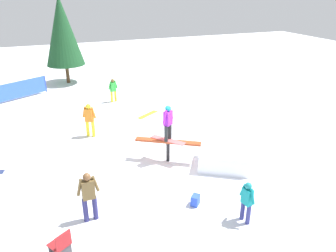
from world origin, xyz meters
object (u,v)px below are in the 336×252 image
object	(u,v)px
rail_feature	(168,144)
bystander_brown	(89,194)
main_rider_on_rail	(168,123)
pine_tree_far	(62,31)
folding_chair	(61,246)
backpack_on_snow	(195,200)
loose_snowboard_lime	(148,115)
bystander_teal	(247,200)
bystander_orange	(89,118)
bystander_green	(113,89)

from	to	relation	value
rail_feature	bystander_brown	xyz separation A→B (m)	(3.36, 2.43, 0.14)
main_rider_on_rail	rail_feature	bearing A→B (deg)	0.00
bystander_brown	pine_tree_far	distance (m)	15.59
folding_chair	backpack_on_snow	bearing A→B (deg)	158.49
loose_snowboard_lime	bystander_brown	bearing A→B (deg)	-151.91
bystander_teal	folding_chair	size ratio (longest dim) A/B	1.48
main_rider_on_rail	bystander_orange	world-z (taller)	main_rider_on_rail
backpack_on_snow	folding_chair	bearing A→B (deg)	-34.42
folding_chair	backpack_on_snow	size ratio (longest dim) A/B	2.59
loose_snowboard_lime	folding_chair	size ratio (longest dim) A/B	1.59
main_rider_on_rail	pine_tree_far	world-z (taller)	pine_tree_far
bystander_teal	folding_chair	world-z (taller)	bystander_teal
bystander_orange	backpack_on_snow	bearing A→B (deg)	142.72
bystander_green	bystander_teal	distance (m)	11.88
bystander_brown	main_rider_on_rail	bearing A→B (deg)	-146.27
bystander_teal	backpack_on_snow	size ratio (longest dim) A/B	3.84
pine_tree_far	bystander_brown	bearing A→B (deg)	86.57
bystander_orange	pine_tree_far	xyz separation A→B (m)	(0.02, -9.52, 2.66)
bystander_brown	bystander_green	bearing A→B (deg)	-108.45
folding_chair	pine_tree_far	xyz separation A→B (m)	(-1.84, -16.59, 3.11)
main_rider_on_rail	folding_chair	xyz separation A→B (m)	(4.28, 3.69, -1.17)
bystander_brown	loose_snowboard_lime	bearing A→B (deg)	-121.48
bystander_brown	folding_chair	world-z (taller)	bystander_brown
pine_tree_far	backpack_on_snow	bearing A→B (deg)	97.98
bystander_green	folding_chair	world-z (taller)	bystander_green
folding_chair	loose_snowboard_lime	bearing A→B (deg)	-152.87
bystander_green	pine_tree_far	world-z (taller)	pine_tree_far
bystander_brown	pine_tree_far	bearing A→B (deg)	-95.53
pine_tree_far	bystander_green	bearing A→B (deg)	111.51
rail_feature	pine_tree_far	xyz separation A→B (m)	(2.44, -12.90, 2.79)
rail_feature	bystander_teal	world-z (taller)	bystander_teal
loose_snowboard_lime	folding_chair	xyz separation A→B (m)	(5.08, 8.65, 0.40)
backpack_on_snow	pine_tree_far	bearing A→B (deg)	-127.39
bystander_brown	bystander_teal	world-z (taller)	bystander_brown
rail_feature	bystander_orange	xyz separation A→B (m)	(2.42, -3.38, 0.13)
bystander_green	backpack_on_snow	bearing A→B (deg)	71.95
main_rider_on_rail	bystander_brown	bearing A→B (deg)	87.72
rail_feature	pine_tree_far	size ratio (longest dim) A/B	0.39
main_rider_on_rail	backpack_on_snow	bearing A→B (deg)	137.39
bystander_green	loose_snowboard_lime	world-z (taller)	bystander_green
rail_feature	bystander_orange	distance (m)	4.16
bystander_orange	bystander_teal	distance (m)	8.15
bystander_orange	bystander_brown	xyz separation A→B (m)	(0.94, 5.81, 0.01)
bystander_brown	loose_snowboard_lime	distance (m)	8.53
folding_chair	rail_feature	bearing A→B (deg)	-171.70
bystander_green	folding_chair	size ratio (longest dim) A/B	1.56
rail_feature	folding_chair	distance (m)	5.66
rail_feature	bystander_brown	world-z (taller)	bystander_brown
bystander_teal	pine_tree_far	size ratio (longest dim) A/B	0.23
rail_feature	bystander_orange	world-z (taller)	bystander_orange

